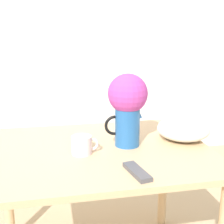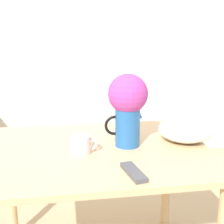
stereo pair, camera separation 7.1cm
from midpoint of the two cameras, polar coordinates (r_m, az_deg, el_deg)
The scene contains 6 objects.
wall_back at distance 3.24m, azimuth -8.89°, elevation 13.61°, with size 8.00×0.05×2.60m.
table at distance 1.68m, azimuth -1.49°, elevation -10.26°, with size 1.17×0.89×0.77m.
flower_vase at distance 1.61m, azimuth 4.15°, elevation 1.63°, with size 0.23×0.21×0.38m.
coffee_mug at distance 1.56m, azimuth -4.32°, elevation -5.95°, with size 0.14×0.10×0.09m.
white_bowl at distance 1.78m, azimuth 14.30°, elevation -3.20°, with size 0.29×0.29×0.12m.
remote_control at distance 1.36m, azimuth 5.47°, elevation -10.90°, with size 0.09×0.19×0.02m.
Camera 2 is at (0.02, -1.49, 1.37)m, focal length 50.00 mm.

